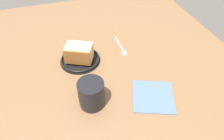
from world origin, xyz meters
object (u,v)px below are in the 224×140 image
Objects in this scene: small_plate at (80,59)px; folded_napkin at (153,96)px; teaspoon at (123,49)px; tea_mug at (91,94)px; cake_slice at (79,53)px.

folded_napkin is at bearing 38.13° from small_plate.
teaspoon is (-1.67, 17.87, -0.32)cm from small_plate.
tea_mug is (20.74, -0.22, 3.73)cm from small_plate.
folded_napkin is at bearing 79.55° from tea_mug.
folded_napkin is (25.97, 1.21, -0.05)cm from teaspoon.
cake_slice is 30.99cm from folded_napkin.
cake_slice is at bearing 179.72° from tea_mug.
cake_slice reaches higher than teaspoon.
cake_slice is 1.11× the size of tea_mug.
teaspoon is (-22.41, 18.08, -4.04)cm from tea_mug.
small_plate is 1.32× the size of cake_slice.
cake_slice is 20.49cm from tea_mug.
tea_mug is at bearing -38.91° from teaspoon.
small_plate is 21.07cm from tea_mug.
teaspoon is at bearing 95.33° from small_plate.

